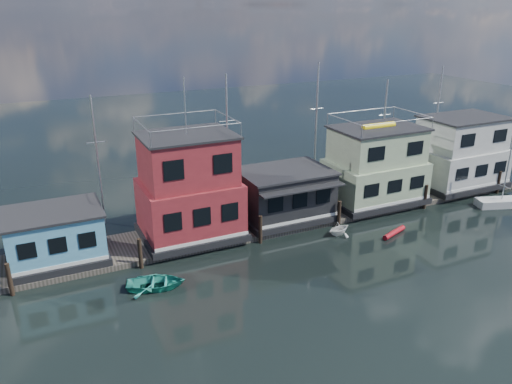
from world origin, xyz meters
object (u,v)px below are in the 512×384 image
houseboat_dark (285,194)px  houseboat_green (375,166)px  dinghy_white (339,228)px  day_sailer (501,202)px  red_kayak (394,233)px  houseboat_red (189,189)px  dinghy_teal (156,283)px  houseboat_blue (56,236)px  houseboat_white (460,153)px

houseboat_dark → houseboat_green: (9.00, 0.02, 1.13)m
houseboat_green → houseboat_dark: bearing=-179.9°
dinghy_white → day_sailer: (16.47, -1.16, -0.14)m
red_kayak → houseboat_green: bearing=47.3°
day_sailer → dinghy_white: bearing=-166.4°
houseboat_green → red_kayak: (-2.45, -5.97, -3.35)m
dinghy_white → red_kayak: (3.91, -1.86, -0.35)m
houseboat_red → dinghy_teal: size_ratio=3.21×
houseboat_red → day_sailer: houseboat_red is taller
houseboat_blue → houseboat_red: size_ratio=0.54×
houseboat_red → dinghy_white: 11.94m
houseboat_green → day_sailer: size_ratio=1.21×
houseboat_red → day_sailer: size_ratio=1.71×
houseboat_red → houseboat_dark: size_ratio=1.60×
houseboat_red → day_sailer: (27.10, -5.27, -3.69)m
houseboat_blue → houseboat_green: houseboat_green is taller
houseboat_white → day_sailer: (0.10, -5.27, -3.12)m
houseboat_blue → day_sailer: day_sailer is taller
houseboat_blue → houseboat_red: (9.50, 0.00, 1.90)m
day_sailer → dinghy_teal: bearing=-161.5°
houseboat_green → dinghy_white: bearing=-147.2°
dinghy_teal → red_kayak: size_ratio=1.36×
day_sailer → red_kayak: day_sailer is taller
dinghy_white → houseboat_green: bearing=-67.6°
houseboat_red → dinghy_teal: (-4.24, -5.76, -3.72)m
houseboat_dark → red_kayak: bearing=-42.3°
houseboat_green → houseboat_white: houseboat_green is taller
houseboat_blue → dinghy_white: houseboat_blue is taller
houseboat_red → houseboat_dark: houseboat_red is taller
houseboat_red → dinghy_teal: 8.06m
houseboat_red → red_kayak: (14.55, -5.97, -3.90)m
houseboat_red → red_kayak: bearing=-22.3°
houseboat_blue → houseboat_green: size_ratio=0.76×
houseboat_blue → houseboat_white: size_ratio=0.76×
houseboat_white → red_kayak: size_ratio=3.09×
houseboat_dark → red_kayak: size_ratio=2.72×
day_sailer → dinghy_teal: size_ratio=1.88×
houseboat_green → dinghy_white: houseboat_green is taller
houseboat_red → houseboat_green: 17.01m
houseboat_blue → houseboat_dark: (17.50, -0.02, 0.21)m
houseboat_green → dinghy_teal: houseboat_green is taller
houseboat_red → dinghy_white: size_ratio=5.71×
houseboat_red → dinghy_teal: bearing=-126.3°
houseboat_white → houseboat_blue: bearing=-180.0°
houseboat_dark → dinghy_teal: 13.67m
houseboat_white → houseboat_red: bearing=-180.0°
houseboat_white → red_kayak: houseboat_white is taller
houseboat_dark → dinghy_white: size_ratio=3.56×
houseboat_white → houseboat_dark: bearing=-179.9°
dinghy_white → red_kayak: 4.35m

